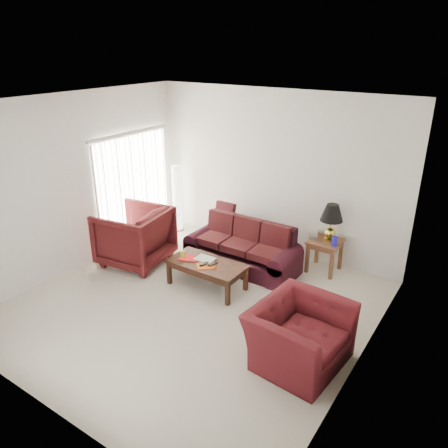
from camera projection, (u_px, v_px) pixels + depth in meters
name	position (u px, v px, depth m)	size (l,w,h in m)	color
floor	(193.00, 305.00, 6.68)	(5.00, 5.00, 0.00)	beige
blinds	(134.00, 189.00, 8.51)	(0.10, 2.00, 2.16)	silver
sofa	(242.00, 246.00, 7.64)	(2.00, 0.86, 0.82)	black
throw_pillow	(225.00, 212.00, 8.47)	(0.40, 0.11, 0.40)	black
end_table	(324.00, 256.00, 7.58)	(0.53, 0.53, 0.58)	#4B2419
table_lamp	(331.00, 222.00, 7.37)	(0.39, 0.39, 0.65)	gold
clock	(313.00, 236.00, 7.47)	(0.15, 0.05, 0.15)	silver
blue_canister	(334.00, 241.00, 7.25)	(0.10, 0.10, 0.16)	#231BB5
picture_frame	(321.00, 231.00, 7.66)	(0.12, 0.02, 0.15)	#B2B3B7
floor_lamp	(177.00, 198.00, 9.08)	(0.23, 0.23, 1.43)	silver
armchair_left	(135.00, 236.00, 7.79)	(1.10, 1.13, 1.03)	#3E0E0F
armchair_right	(299.00, 335.00, 5.38)	(1.18, 1.03, 0.76)	#491015
coffee_table	(207.00, 275.00, 7.10)	(1.26, 0.63, 0.44)	black
magazine_red	(189.00, 258.00, 7.15)	(0.30, 0.22, 0.02)	red
magazine_white	(205.00, 259.00, 7.12)	(0.31, 0.23, 0.02)	white
magazine_orange	(206.00, 266.00, 6.90)	(0.30, 0.22, 0.02)	orange
remote_a	(204.00, 264.00, 6.91)	(0.05, 0.16, 0.02)	black
remote_b	(213.00, 264.00, 6.92)	(0.05, 0.18, 0.02)	black
yellow_glass	(183.00, 255.00, 7.13)	(0.08, 0.08, 0.13)	gold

